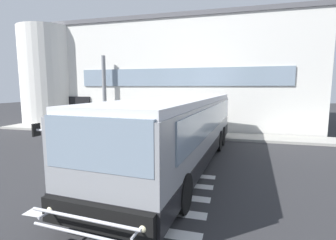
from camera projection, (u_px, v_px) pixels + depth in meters
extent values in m
cube|color=#2B2B2D|center=(131.00, 152.00, 11.92)|extent=(80.00, 90.00, 0.02)
cube|color=silver|center=(106.00, 223.00, 5.66)|extent=(4.40, 0.36, 0.01)
cube|color=silver|center=(123.00, 206.00, 6.53)|extent=(4.40, 0.36, 0.01)
cube|color=silver|center=(136.00, 192.00, 7.39)|extent=(4.40, 0.36, 0.01)
cube|color=silver|center=(146.00, 181.00, 8.25)|extent=(4.40, 0.36, 0.01)
cube|color=silver|center=(155.00, 172.00, 9.11)|extent=(4.40, 0.36, 0.01)
cube|color=silver|center=(182.00, 79.00, 22.92)|extent=(20.56, 12.00, 7.75)
cube|color=#56565B|center=(182.00, 34.00, 22.40)|extent=(20.76, 12.20, 0.30)
cylinder|color=silver|center=(50.00, 78.00, 20.14)|extent=(4.40, 4.40, 7.75)
cube|color=black|center=(80.00, 112.00, 19.20)|extent=(1.80, 0.16, 2.40)
cube|color=gray|center=(178.00, 77.00, 16.89)|extent=(14.56, 0.10, 1.20)
cube|color=#9E9B93|center=(159.00, 133.00, 16.51)|extent=(24.56, 2.00, 0.15)
cylinder|color=slate|center=(104.00, 92.00, 17.84)|extent=(0.28, 0.28, 5.19)
cube|color=gray|center=(181.00, 129.00, 10.04)|extent=(3.39, 11.57, 2.15)
cube|color=black|center=(181.00, 148.00, 10.15)|extent=(3.44, 11.62, 0.55)
cube|color=silver|center=(181.00, 100.00, 9.89)|extent=(3.28, 11.37, 0.20)
cube|color=gray|center=(97.00, 144.00, 4.67)|extent=(2.35, 0.29, 1.05)
cube|color=gray|center=(214.00, 117.00, 9.84)|extent=(0.80, 10.19, 0.95)
cube|color=gray|center=(154.00, 115.00, 10.68)|extent=(0.80, 10.19, 0.95)
cube|color=black|center=(97.00, 126.00, 4.62)|extent=(2.15, 0.26, 0.28)
cube|color=black|center=(96.00, 217.00, 4.73)|extent=(2.46, 0.38, 0.52)
sphere|color=beige|center=(144.00, 227.00, 4.35)|extent=(0.18, 0.18, 0.18)
sphere|color=beige|center=(52.00, 209.00, 5.02)|extent=(0.18, 0.18, 0.18)
cylinder|color=#B7B7BF|center=(43.00, 130.00, 5.32)|extent=(0.40, 0.08, 0.05)
cube|color=black|center=(36.00, 130.00, 5.39)|extent=(0.05, 0.20, 0.28)
cylinder|color=black|center=(182.00, 193.00, 6.12)|extent=(0.37, 1.02, 1.00)
cylinder|color=black|center=(101.00, 181.00, 6.89)|extent=(0.37, 1.02, 1.00)
cylinder|color=black|center=(218.00, 141.00, 12.13)|extent=(0.37, 1.02, 1.00)
cylinder|color=black|center=(173.00, 138.00, 12.90)|extent=(0.37, 1.02, 1.00)
cylinder|color=black|center=(222.00, 136.00, 13.35)|extent=(0.37, 1.02, 1.00)
cylinder|color=black|center=(180.00, 133.00, 14.11)|extent=(0.37, 1.02, 1.00)
cylinder|color=#B7B7BF|center=(84.00, 234.00, 4.40)|extent=(2.25, 0.23, 0.06)
cylinder|color=#B7B7BF|center=(83.00, 219.00, 4.36)|extent=(2.25, 0.23, 0.06)
cylinder|color=#B7B7BF|center=(138.00, 231.00, 4.25)|extent=(0.09, 0.50, 0.05)
cylinder|color=#B7B7BF|center=(49.00, 212.00, 4.88)|extent=(0.09, 0.50, 0.05)
cylinder|color=#4C4233|center=(109.00, 125.00, 16.90)|extent=(0.15, 0.15, 0.85)
cylinder|color=#4C4233|center=(106.00, 125.00, 16.81)|extent=(0.15, 0.15, 0.85)
cube|color=#996633|center=(108.00, 114.00, 16.76)|extent=(0.43, 0.42, 0.58)
sphere|color=tan|center=(107.00, 108.00, 16.71)|extent=(0.23, 0.23, 0.23)
cylinder|color=#996633|center=(111.00, 115.00, 16.88)|extent=(0.09, 0.09, 0.55)
cylinder|color=#996633|center=(104.00, 115.00, 16.66)|extent=(0.09, 0.09, 0.55)
cube|color=#26663F|center=(107.00, 114.00, 16.91)|extent=(0.34, 0.33, 0.44)
cylinder|color=#1E2338|center=(125.00, 125.00, 16.80)|extent=(0.15, 0.15, 0.85)
cylinder|color=#1E2338|center=(123.00, 125.00, 16.92)|extent=(0.15, 0.15, 0.85)
cube|color=#4C4751|center=(124.00, 114.00, 16.77)|extent=(0.44, 0.35, 0.58)
sphere|color=tan|center=(124.00, 108.00, 16.71)|extent=(0.23, 0.23, 0.23)
cylinder|color=#4C4751|center=(126.00, 115.00, 16.62)|extent=(0.09, 0.09, 0.55)
cylinder|color=#4C4751|center=(121.00, 115.00, 16.92)|extent=(0.09, 0.09, 0.55)
cylinder|color=yellow|center=(210.00, 133.00, 14.43)|extent=(0.18, 0.18, 0.90)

